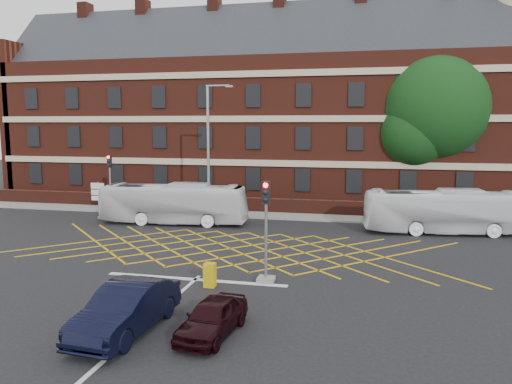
% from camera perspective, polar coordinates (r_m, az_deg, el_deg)
% --- Properties ---
extents(ground, '(120.00, 120.00, 0.00)m').
position_cam_1_polar(ground, '(24.96, -4.22, -7.57)').
color(ground, black).
rests_on(ground, ground).
extents(victorian_building, '(51.00, 12.17, 20.40)m').
position_cam_1_polar(victorian_building, '(45.53, 4.22, 9.32)').
color(victorian_building, '#521F15').
rests_on(victorian_building, ground).
extents(boundary_wall, '(56.00, 0.50, 1.10)m').
position_cam_1_polar(boundary_wall, '(37.19, 1.65, -1.58)').
color(boundary_wall, '#451A12').
rests_on(boundary_wall, ground).
extents(far_pavement, '(60.00, 3.00, 0.12)m').
position_cam_1_polar(far_pavement, '(36.31, 1.34, -2.59)').
color(far_pavement, slate).
rests_on(far_pavement, ground).
extents(box_junction_hatching, '(8.22, 8.22, 0.02)m').
position_cam_1_polar(box_junction_hatching, '(26.81, -2.96, -6.46)').
color(box_junction_hatching, '#CC990C').
rests_on(box_junction_hatching, ground).
extents(stop_line, '(8.00, 0.30, 0.02)m').
position_cam_1_polar(stop_line, '(21.78, -6.96, -9.90)').
color(stop_line, silver).
rests_on(stop_line, ground).
extents(centre_line, '(0.15, 14.00, 0.02)m').
position_cam_1_polar(centre_line, '(16.22, -15.07, -16.49)').
color(centre_line, silver).
rests_on(centre_line, ground).
extents(bus_left, '(9.87, 2.93, 2.71)m').
position_cam_1_polar(bus_left, '(33.61, -9.39, -1.30)').
color(bus_left, silver).
rests_on(bus_left, ground).
extents(bus_right, '(9.84, 3.32, 2.69)m').
position_cam_1_polar(bus_right, '(32.30, 20.79, -2.10)').
color(bus_right, white).
rests_on(bus_right, ground).
extents(car_navy, '(1.93, 4.80, 1.55)m').
position_cam_1_polar(car_navy, '(16.80, -14.61, -12.78)').
color(car_navy, black).
rests_on(car_navy, ground).
extents(car_maroon, '(1.77, 3.56, 1.16)m').
position_cam_1_polar(car_maroon, '(16.20, -5.02, -14.06)').
color(car_maroon, black).
rests_on(car_maroon, ground).
extents(deciduous_tree, '(8.26, 8.19, 11.91)m').
position_cam_1_polar(deciduous_tree, '(40.91, 19.66, 8.24)').
color(deciduous_tree, black).
rests_on(deciduous_tree, ground).
extents(traffic_light_near, '(0.70, 0.70, 4.27)m').
position_cam_1_polar(traffic_light_near, '(20.88, 1.15, -5.62)').
color(traffic_light_near, slate).
rests_on(traffic_light_near, ground).
extents(traffic_light_far, '(0.70, 0.70, 4.27)m').
position_cam_1_polar(traffic_light_far, '(39.56, -16.30, 0.45)').
color(traffic_light_far, slate).
rests_on(traffic_light_far, ground).
extents(street_lamp, '(2.25, 1.00, 9.16)m').
position_cam_1_polar(street_lamp, '(33.88, -5.33, 1.94)').
color(street_lamp, slate).
rests_on(street_lamp, ground).
extents(direction_signs, '(1.10, 0.16, 2.20)m').
position_cam_1_polar(direction_signs, '(40.08, -17.62, -0.07)').
color(direction_signs, gray).
rests_on(direction_signs, ground).
extents(utility_cabinet, '(0.45, 0.41, 0.99)m').
position_cam_1_polar(utility_cabinet, '(20.69, -5.30, -9.43)').
color(utility_cabinet, '#C7A10B').
rests_on(utility_cabinet, ground).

